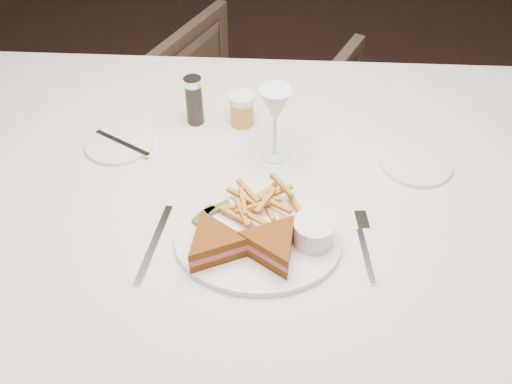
{
  "coord_description": "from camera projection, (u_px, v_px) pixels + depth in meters",
  "views": [
    {
      "loc": [
        0.31,
        -0.99,
        1.59
      ],
      "look_at": [
        0.26,
        -0.18,
        0.8
      ],
      "focal_mm": 40.0,
      "sensor_mm": 36.0,
      "label": 1
    }
  ],
  "objects": [
    {
      "name": "table_setting",
      "position": [
        259.0,
        197.0,
        1.14
      ],
      "size": [
        0.83,
        0.6,
        0.18
      ],
      "color": "white",
      "rests_on": "table"
    },
    {
      "name": "table",
      "position": [
        257.0,
        297.0,
        1.46
      ],
      "size": [
        1.62,
        1.08,
        0.75
      ],
      "primitive_type": "cube",
      "rotation": [
        0.0,
        0.0,
        0.0
      ],
      "color": "silver",
      "rests_on": "ground"
    },
    {
      "name": "ground",
      "position": [
        178.0,
        330.0,
        1.83
      ],
      "size": [
        5.0,
        5.0,
        0.0
      ],
      "primitive_type": "plane",
      "color": "black",
      "rests_on": "ground"
    },
    {
      "name": "chair_far",
      "position": [
        250.0,
        110.0,
        2.14
      ],
      "size": [
        0.82,
        0.8,
        0.65
      ],
      "primitive_type": "imported",
      "rotation": [
        0.0,
        0.0,
        2.71
      ],
      "color": "#4B392E",
      "rests_on": "ground"
    }
  ]
}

